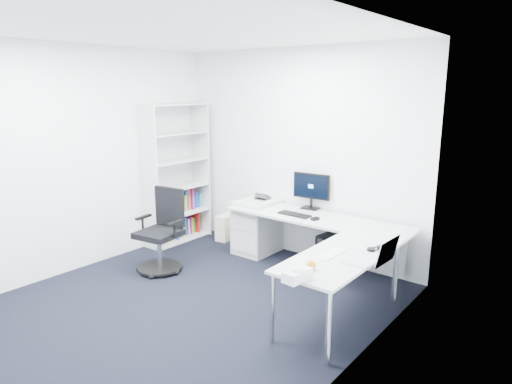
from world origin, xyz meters
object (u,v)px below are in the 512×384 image
Objects in this scene: bookshelf at (176,174)px; monitor at (311,191)px; l_desk at (302,251)px; laptop at (363,246)px; task_chair at (158,232)px.

monitor is at bearing 16.43° from bookshelf.
bookshelf is at bearing -169.23° from monitor.
laptop reaches higher than l_desk.
laptop is at bearing -2.93° from task_chair.
monitor reaches higher than task_chair.
l_desk is at bearing -1.32° from bookshelf.
l_desk is 6.11× the size of laptop.
task_chair is at bearing -149.31° from l_desk.
l_desk is at bearing -72.27° from monitor.
monitor is (-0.27, 0.61, 0.58)m from l_desk.
laptop is (1.05, -0.64, 0.47)m from l_desk.
monitor is 1.83m from laptop.
bookshelf is 1.99m from monitor.
task_chair reaches higher than laptop.
monitor is at bearing 139.01° from laptop.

